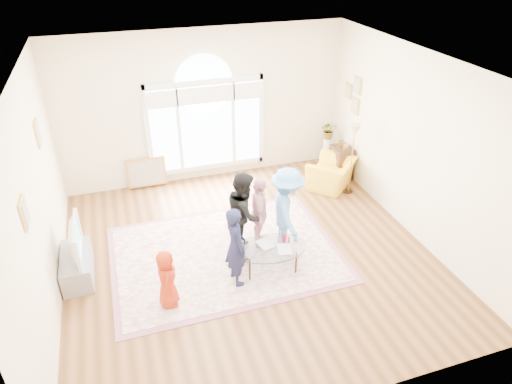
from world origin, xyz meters
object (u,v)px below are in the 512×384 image
object	(u,v)px
area_rug	(225,254)
television	(71,241)
tv_console	(77,266)
coffee_table	(270,249)
armchair	(331,174)

from	to	relation	value
area_rug	television	bearing A→B (deg)	175.68
tv_console	coffee_table	distance (m)	3.07
tv_console	television	world-z (taller)	television
area_rug	coffee_table	bearing A→B (deg)	-44.54
armchair	coffee_table	bearing A→B (deg)	2.24
tv_console	armchair	size ratio (longest dim) A/B	1.04
area_rug	television	distance (m)	2.47
area_rug	tv_console	world-z (taller)	tv_console
television	coffee_table	bearing A→B (deg)	-14.51
area_rug	armchair	size ratio (longest dim) A/B	3.76
armchair	television	bearing A→B (deg)	-27.56
armchair	tv_console	bearing A→B (deg)	-27.59
television	coffee_table	size ratio (longest dim) A/B	0.78
coffee_table	armchair	bearing A→B (deg)	50.62
television	area_rug	bearing A→B (deg)	-4.32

